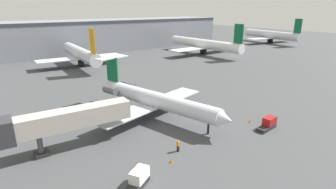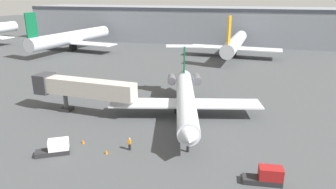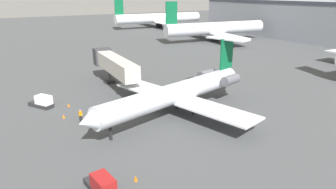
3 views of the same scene
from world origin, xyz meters
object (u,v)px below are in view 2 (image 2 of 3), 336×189
object	(u,v)px
baggage_tug_trailing	(267,176)
parked_airliner_centre	(235,43)
regional_jet	(186,97)
baggage_tug_lead	(56,148)
ground_crew_marshaller	(130,144)
traffic_cone_far	(106,152)
parked_airliner_west_mid	(72,38)
traffic_cone_near	(263,164)
traffic_cone_mid	(83,141)
jet_bridge	(78,87)

from	to	relation	value
baggage_tug_trailing	parked_airliner_centre	world-z (taller)	parked_airliner_centre
regional_jet	baggage_tug_lead	distance (m)	20.72
ground_crew_marshaller	baggage_tug_trailing	xyz separation A→B (m)	(16.43, -2.93, -0.02)
regional_jet	traffic_cone_far	bearing A→B (deg)	-114.81
baggage_tug_trailing	parked_airliner_west_mid	xyz separation A→B (m)	(-61.73, 63.11, 3.56)
baggage_tug_lead	traffic_cone_near	xyz separation A→B (m)	(24.43, 3.75, -0.56)
regional_jet	parked_airliner_centre	distance (m)	50.71
traffic_cone_far	parked_airliner_west_mid	xyz separation A→B (m)	(-42.89, 61.87, 4.12)
traffic_cone_far	baggage_tug_trailing	bearing A→B (deg)	-3.75
baggage_tug_lead	traffic_cone_mid	distance (m)	3.83
baggage_tug_lead	traffic_cone_near	world-z (taller)	baggage_tug_lead
regional_jet	parked_airliner_west_mid	world-z (taller)	parked_airliner_west_mid
traffic_cone_mid	parked_airliner_centre	size ratio (longest dim) A/B	0.02
jet_bridge	baggage_tug_lead	distance (m)	14.33
ground_crew_marshaller	traffic_cone_mid	distance (m)	6.65
ground_crew_marshaller	traffic_cone_far	size ratio (longest dim) A/B	3.07
jet_bridge	baggage_tug_trailing	distance (m)	32.03
ground_crew_marshaller	baggage_tug_trailing	size ratio (longest dim) A/B	0.41
traffic_cone_mid	parked_airliner_centre	world-z (taller)	parked_airliner_centre
jet_bridge	parked_airliner_west_mid	world-z (taller)	parked_airliner_west_mid
jet_bridge	parked_airliner_west_mid	xyz separation A→B (m)	(-32.56, 50.38, 0.05)
regional_jet	traffic_cone_near	distance (m)	17.44
traffic_cone_far	traffic_cone_mid	bearing A→B (deg)	157.68
traffic_cone_near	parked_airliner_west_mid	xyz separation A→B (m)	(-61.43, 59.79, 4.12)
traffic_cone_mid	parked_airliner_centre	bearing A→B (deg)	76.51
traffic_cone_near	parked_airliner_centre	distance (m)	63.59
parked_airliner_centre	traffic_cone_mid	bearing A→B (deg)	-103.49
traffic_cone_far	ground_crew_marshaller	bearing A→B (deg)	35.17
jet_bridge	parked_airliner_west_mid	distance (m)	59.98
regional_jet	traffic_cone_near	world-z (taller)	regional_jet
traffic_cone_mid	parked_airliner_west_mid	world-z (taller)	parked_airliner_west_mid
ground_crew_marshaller	baggage_tug_trailing	world-z (taller)	baggage_tug_trailing
baggage_tug_trailing	traffic_cone_mid	distance (m)	23.25
ground_crew_marshaller	traffic_cone_far	xyz separation A→B (m)	(-2.41, -1.70, -0.58)
parked_airliner_centre	regional_jet	bearing A→B (deg)	-94.81
regional_jet	traffic_cone_mid	size ratio (longest dim) A/B	53.95
regional_jet	parked_airliner_west_mid	distance (m)	68.57
ground_crew_marshaller	baggage_tug_trailing	bearing A→B (deg)	-10.13
traffic_cone_mid	parked_airliner_west_mid	size ratio (longest dim) A/B	0.01
baggage_tug_lead	parked_airliner_west_mid	size ratio (longest dim) A/B	0.11
traffic_cone_mid	traffic_cone_far	bearing A→B (deg)	-22.32
ground_crew_marshaller	parked_airliner_west_mid	xyz separation A→B (m)	(-45.30, 60.17, 3.54)
jet_bridge	traffic_cone_far	size ratio (longest dim) A/B	32.39
jet_bridge	ground_crew_marshaller	distance (m)	16.45
parked_airliner_centre	traffic_cone_far	bearing A→B (deg)	-99.58
jet_bridge	traffic_cone_far	xyz separation A→B (m)	(10.33, -11.49, -4.07)
traffic_cone_far	parked_airliner_centre	bearing A→B (deg)	80.42
jet_bridge	baggage_tug_trailing	bearing A→B (deg)	-23.57
traffic_cone_mid	traffic_cone_far	size ratio (longest dim) A/B	1.00
baggage_tug_trailing	traffic_cone_mid	size ratio (longest dim) A/B	7.50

